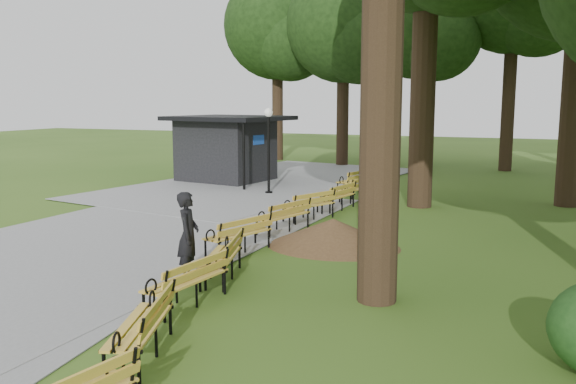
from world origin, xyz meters
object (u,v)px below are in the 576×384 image
at_px(person, 188,235).
at_px(bench_9, 354,181).
at_px(bench_4, 238,234).
at_px(bench_5, 283,216).
at_px(bench_2, 186,281).
at_px(dirt_mound, 333,233).
at_px(bench_3, 221,257).
at_px(bench_8, 358,189).
at_px(bench_6, 308,205).
at_px(lamp_post, 269,133).
at_px(bench_1, 140,326).
at_px(bench_7, 336,197).
at_px(kiosk, 226,149).

height_order(person, bench_9, person).
height_order(bench_4, bench_9, same).
bearing_deg(bench_5, bench_2, 23.05).
height_order(dirt_mound, bench_9, bench_9).
xyz_separation_m(bench_2, bench_3, (-0.19, 1.60, 0.00)).
height_order(person, bench_8, person).
relative_size(bench_2, bench_9, 1.00).
bearing_deg(person, dirt_mound, -46.73).
relative_size(bench_3, bench_6, 1.00).
bearing_deg(lamp_post, bench_5, -62.50).
height_order(bench_2, bench_5, same).
height_order(bench_5, bench_9, same).
bearing_deg(dirt_mound, bench_3, -109.49).
distance_m(bench_1, bench_5, 8.20).
height_order(person, dirt_mound, person).
relative_size(bench_7, bench_8, 1.00).
distance_m(bench_1, bench_3, 3.74).
bearing_deg(bench_6, dirt_mound, 54.91).
height_order(bench_6, bench_9, same).
distance_m(lamp_post, bench_1, 14.77).
bearing_deg(bench_5, bench_9, -162.03).
bearing_deg(bench_4, bench_7, -166.33).
height_order(kiosk, dirt_mound, kiosk).
xyz_separation_m(bench_2, bench_9, (-0.97, 13.66, 0.00)).
height_order(dirt_mound, bench_1, bench_1).
relative_size(bench_2, bench_7, 1.00).
bearing_deg(bench_8, kiosk, -98.70).
height_order(bench_1, bench_3, same).
relative_size(bench_3, bench_5, 1.00).
bearing_deg(person, bench_6, -21.02).
bearing_deg(dirt_mound, kiosk, 130.04).
bearing_deg(person, lamp_post, -3.94).
relative_size(dirt_mound, bench_5, 1.45).
distance_m(person, bench_5, 4.64).
bearing_deg(bench_8, dirt_mound, 25.86).
height_order(bench_5, bench_6, same).
bearing_deg(kiosk, bench_1, -56.59).
bearing_deg(lamp_post, bench_4, -70.42).
bearing_deg(bench_4, bench_9, -161.68).
bearing_deg(kiosk, bench_5, -44.73).
distance_m(bench_3, bench_4, 2.09).
relative_size(bench_4, bench_5, 1.00).
relative_size(person, bench_9, 0.92).
xyz_separation_m(dirt_mound, bench_1, (-0.47, -7.09, 0.10)).
bearing_deg(kiosk, bench_8, -14.68).
bearing_deg(bench_6, bench_9, -153.14).
distance_m(bench_5, bench_7, 3.67).
bearing_deg(dirt_mound, lamp_post, 124.89).
distance_m(bench_1, bench_4, 5.83).
bearing_deg(bench_6, lamp_post, -118.63).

